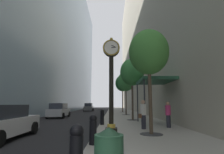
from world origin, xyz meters
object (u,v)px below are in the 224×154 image
Objects in this scene: pedestrian_by_clock at (169,114)px; street_tree_far at (123,83)px; bollard_fourth at (103,117)px; street_tree_mid_far at (127,82)px; pedestrian_walking at (144,114)px; car_silver_far at (60,111)px; street_tree_near at (149,53)px; street_clock at (112,80)px; car_grey_mid at (90,107)px; bollard_second at (94,129)px; street_tree_mid_near at (133,72)px; car_white_near at (0,122)px; bollard_nearest at (77,151)px.

street_tree_far is at bearing 94.62° from pedestrian_by_clock.
street_tree_mid_far reaches higher than bollard_fourth.
pedestrian_walking is 12.99m from car_silver_far.
street_tree_mid_far is at bearing 90.00° from street_tree_near.
car_grey_mid is (-5.10, 30.09, -1.94)m from street_clock.
car_grey_mid is (-4.44, 31.90, 0.13)m from bollard_second.
street_tree_mid_near is at bearing 76.05° from street_clock.
street_tree_far reaches higher than pedestrian_walking.
street_clock is 1.13× the size of car_silver_far.
street_tree_near reaches higher than pedestrian_by_clock.
street_tree_mid_far is 17.56m from car_white_near.
street_clock reaches higher than pedestrian_by_clock.
street_tree_mid_near is 11.39m from car_white_near.
street_tree_far is 1.57× the size of car_silver_far.
car_grey_mid is at bearing 107.55° from pedestrian_by_clock.
car_silver_far is (-8.13, -3.04, -3.81)m from street_tree_mid_far.
street_tree_mid_near reaches higher than pedestrian_by_clock.
street_tree_far reaches higher than pedestrian_by_clock.
pedestrian_by_clock is at bearing -82.66° from street_tree_mid_far.
bollard_second is 0.63× the size of pedestrian_walking.
bollard_second is at bearing -140.78° from street_tree_near.
street_tree_mid_far is 13.68m from pedestrian_walking.
bollard_second is at bearing -133.10° from pedestrian_by_clock.
street_tree_near is at bearing -124.15° from pedestrian_by_clock.
street_tree_mid_far is 3.65× the size of pedestrian_by_clock.
bollard_nearest is 13.43m from street_tree_mid_near.
street_tree_far is at bearing 83.96° from bollard_second.
pedestrian_by_clock is (1.62, 2.39, -3.24)m from street_tree_near.
street_tree_near is 3.31× the size of pedestrian_by_clock.
pedestrian_by_clock is (4.22, -1.48, 0.28)m from bollard_fourth.
car_white_near is (-4.42, 4.47, 0.06)m from bollard_nearest.
car_grey_mid is at bearing 107.52° from street_tree_mid_near.
street_tree_mid_near is at bearing 89.47° from pedestrian_walking.
bollard_nearest is 0.25× the size of car_silver_far.
street_tree_near is 3.13× the size of pedestrian_walking.
pedestrian_by_clock is at bearing 20.39° from pedestrian_walking.
street_tree_mid_far reaches higher than car_grey_mid.
street_tree_far is at bearing 90.00° from street_tree_mid_near.
car_silver_far is at bearing 151.33° from street_tree_mid_near.
bollard_fourth is 9.78m from car_silver_far.
car_grey_mid is at bearing 90.02° from car_white_near.
bollard_fourth is (-0.66, 4.18, -2.07)m from street_clock.
car_silver_far is (-1.10, -17.84, -0.04)m from car_grey_mid.
street_tree_near is at bearing -55.73° from car_silver_far.
car_grey_mid is at bearing 97.92° from bollard_second.
pedestrian_by_clock is at bearing -44.37° from car_silver_far.
pedestrian_by_clock is (1.62, -20.07, -4.29)m from street_tree_far.
car_white_near is 30.42m from car_grey_mid.
street_tree_far is 4.15× the size of pedestrian_by_clock.
bollard_fourth is at bearing -97.96° from street_tree_far.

